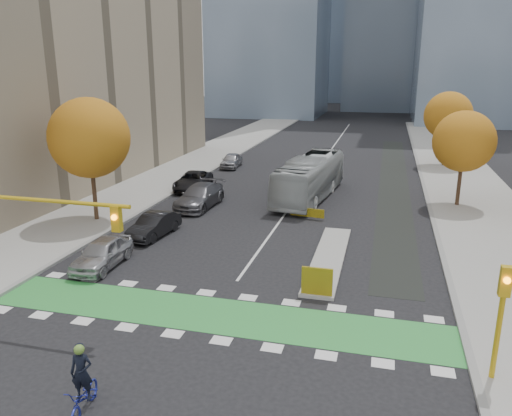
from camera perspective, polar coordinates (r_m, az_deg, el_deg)
The scene contains 23 objects.
ground at distance 20.36m, azimuth -6.37°, elevation -13.92°, with size 300.00×300.00×0.00m, color black.
sidewalk_west at distance 42.77m, azimuth -13.80°, elevation 1.91°, with size 7.00×120.00×0.15m, color gray.
sidewalk_east at distance 38.41m, azimuth 24.50°, elevation -0.67°, with size 7.00×120.00×0.15m, color gray.
curb_west at distance 41.24m, azimuth -9.51°, elevation 1.65°, with size 0.30×120.00×0.16m, color gray.
curb_east at distance 37.93m, azimuth 19.30°, elevation -0.31°, with size 0.30×120.00×0.16m, color gray.
bike_crossing at distance 21.59m, azimuth -4.93°, elevation -12.02°, with size 20.00×3.00×0.01m, color #2D8C3A.
centre_line at distance 57.69m, azimuth 7.93°, elevation 5.71°, with size 0.15×70.00×0.01m, color silver.
bike_lane_paint at distance 47.51m, azimuth 15.46°, elevation 3.09°, with size 2.50×50.00×0.01m, color black.
median_island at distance 27.44m, azimuth 8.32°, elevation -5.66°, with size 1.60×10.00×0.16m, color gray.
hazard_board at distance 22.76m, azimuth 6.98°, elevation -8.31°, with size 1.40×0.12×1.30m, color yellow.
building_west at distance 49.15m, azimuth -25.03°, elevation 17.33°, with size 16.00×44.00×25.00m, color gray.
tree_west at distance 34.23m, azimuth -18.50°, elevation 7.59°, with size 5.20×5.20×8.22m.
tree_east_near at distance 39.15m, azimuth 22.67°, elevation 7.03°, with size 4.40×4.40×7.08m.
tree_east_far at distance 54.96m, azimuth 21.12°, elevation 9.82°, with size 4.80×4.80×7.65m.
traffic_signal_west at distance 22.35m, azimuth -26.57°, elevation -1.55°, with size 8.53×0.56×5.20m.
traffic_signal_east at distance 17.97m, azimuth 26.28°, elevation -10.05°, with size 0.35×0.43×4.10m.
cyclist at distance 16.64m, azimuth -19.10°, elevation -19.16°, with size 1.10×2.12×2.33m.
bus at distance 39.50m, azimuth 6.20°, elevation 3.49°, with size 2.77×11.85×3.30m, color #9DA3A4.
parked_car_a at distance 27.18m, azimuth -17.19°, elevation -4.95°, with size 1.76×4.39×1.49m, color #A6A7AC.
parked_car_b at distance 31.18m, azimuth -11.59°, elevation -1.94°, with size 1.50×4.29×1.41m, color black.
parked_car_c at distance 37.09m, azimuth -6.47°, elevation 1.35°, with size 2.31×5.68×1.65m, color #55545A.
parked_car_d at distance 42.52m, azimuth -7.21°, elevation 3.09°, with size 2.46×5.33×1.48m, color black.
parked_car_e at distance 51.63m, azimuth -2.83°, elevation 5.46°, with size 1.71×4.26×1.45m, color #9B9BA1.
Camera 1 is at (6.56, -16.42, 10.11)m, focal length 35.00 mm.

